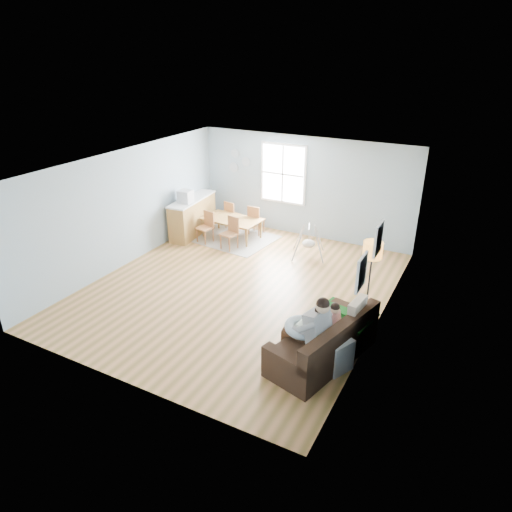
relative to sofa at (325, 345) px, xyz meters
The scene contains 22 objects.
room 3.62m from the sofa, 149.07° to the left, with size 8.40×9.40×3.90m.
window 6.01m from the sofa, 122.04° to the left, with size 1.32×0.08×1.62m.
pictures 1.68m from the sofa, 44.68° to the left, with size 0.05×1.34×0.74m.
wall_plates 6.89m from the sofa, 132.21° to the left, with size 0.67×0.02×0.66m.
sofa is the anchor object (origin of this frame).
green_throw 0.73m from the sofa, 81.82° to the left, with size 0.94×0.78×0.04m, color #12501E.
beige_pillow 0.74m from the sofa, 53.51° to the left, with size 0.14×0.50×0.50m, color tan.
father 0.53m from the sofa, 128.66° to the right, with size 1.01×0.60×1.35m.
nursing_pillow 0.55m from the sofa, 148.95° to the right, with size 0.56×0.56×0.15m, color silver.
infant 0.58m from the sofa, 152.50° to the right, with size 0.17×0.36×0.13m.
toddler 0.45m from the sofa, 97.20° to the left, with size 0.54×0.38×0.80m.
floor_lamp 1.78m from the sofa, 77.99° to the left, with size 0.34×0.34×1.69m.
storage_cube 0.20m from the sofa, 30.38° to the right, with size 0.64×0.61×0.56m.
rug 5.64m from the sofa, 136.84° to the left, with size 2.23×1.70×0.01m, color gray.
dining_table 5.63m from the sofa, 136.84° to the left, with size 1.56×0.87×0.55m, color brown.
chair_sw 5.66m from the sofa, 143.75° to the left, with size 0.44×0.44×0.83m.
chair_se 4.98m from the sofa, 139.06° to the left, with size 0.45×0.45×0.84m.
chair_nw 6.30m from the sofa, 135.03° to the left, with size 0.42×0.42×0.82m.
chair_ne 5.68m from the sofa, 129.88° to the left, with size 0.38×0.38×0.84m.
counter 6.36m from the sofa, 145.09° to the left, with size 0.72×1.87×1.02m.
monitor 6.18m from the sofa, 147.46° to the left, with size 0.36×0.35×0.32m.
baby_swing 4.12m from the sofa, 115.89° to the left, with size 1.01×1.02×0.80m.
Camera 1 is at (4.41, -7.53, 4.80)m, focal length 32.00 mm.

